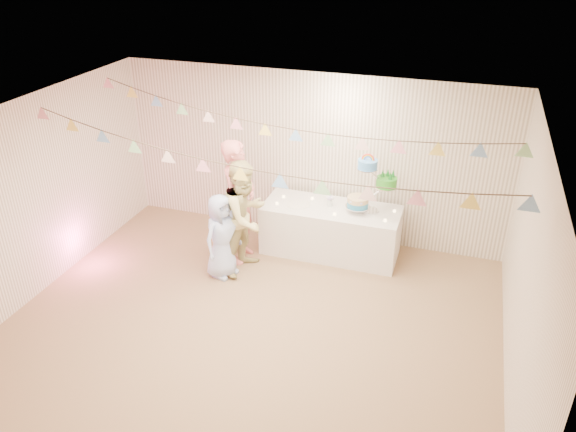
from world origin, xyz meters
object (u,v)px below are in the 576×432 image
(person_adult_a, at_px, (239,202))
(person_adult_b, at_px, (245,217))
(cake_stand, at_px, (371,186))
(table, at_px, (331,230))
(person_child, at_px, (222,236))

(person_adult_a, distance_m, person_adult_b, 0.33)
(cake_stand, bearing_deg, table, -174.81)
(table, xyz_separation_m, person_adult_a, (-1.23, -0.57, 0.55))
(person_child, bearing_deg, cake_stand, -38.75)
(person_adult_b, height_order, person_child, person_adult_b)
(person_adult_a, bearing_deg, cake_stand, -68.33)
(cake_stand, bearing_deg, person_child, -148.69)
(table, xyz_separation_m, person_child, (-1.29, -1.07, 0.24))
(cake_stand, xyz_separation_m, person_adult_b, (-1.59, -0.86, -0.33))
(table, bearing_deg, person_child, -140.37)
(person_child, bearing_deg, person_adult_b, -24.73)
(cake_stand, height_order, person_adult_a, person_adult_a)
(person_adult_a, bearing_deg, person_adult_b, -138.70)
(table, xyz_separation_m, cake_stand, (0.55, 0.05, 0.79))
(table, height_order, person_adult_b, person_adult_b)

